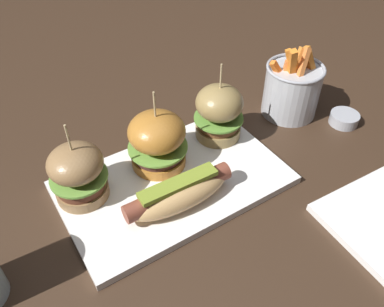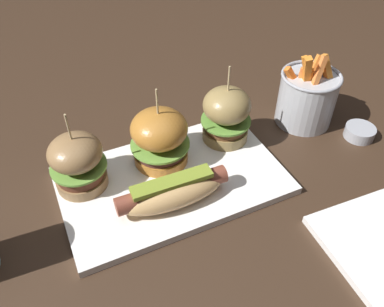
{
  "view_description": "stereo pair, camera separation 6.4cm",
  "coord_description": "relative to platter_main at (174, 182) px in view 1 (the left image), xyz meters",
  "views": [
    {
      "loc": [
        -0.22,
        -0.4,
        0.48
      ],
      "look_at": [
        0.04,
        0.0,
        0.05
      ],
      "focal_mm": 36.9,
      "sensor_mm": 36.0,
      "label": 1
    },
    {
      "loc": [
        -0.16,
        -0.43,
        0.48
      ],
      "look_at": [
        0.04,
        0.0,
        0.05
      ],
      "focal_mm": 36.9,
      "sensor_mm": 36.0,
      "label": 2
    }
  ],
  "objects": [
    {
      "name": "slider_center",
      "position": [
        0.0,
        0.05,
        0.06
      ],
      "size": [
        0.1,
        0.1,
        0.14
      ],
      "color": "#B2722B",
      "rests_on": "platter_main"
    },
    {
      "name": "platter_main",
      "position": [
        0.0,
        0.0,
        0.0
      ],
      "size": [
        0.36,
        0.22,
        0.01
      ],
      "primitive_type": "cube",
      "color": "white",
      "rests_on": "ground"
    },
    {
      "name": "hot_dog",
      "position": [
        -0.02,
        -0.05,
        0.03
      ],
      "size": [
        0.18,
        0.06,
        0.05
      ],
      "color": "tan",
      "rests_on": "platter_main"
    },
    {
      "name": "slider_left",
      "position": [
        -0.14,
        0.05,
        0.06
      ],
      "size": [
        0.09,
        0.09,
        0.14
      ],
      "color": "olive",
      "rests_on": "platter_main"
    },
    {
      "name": "slider_right",
      "position": [
        0.13,
        0.06,
        0.06
      ],
      "size": [
        0.09,
        0.09,
        0.15
      ],
      "color": "olive",
      "rests_on": "platter_main"
    },
    {
      "name": "fries_bucket",
      "position": [
        0.3,
        0.05,
        0.05
      ],
      "size": [
        0.11,
        0.11,
        0.15
      ],
      "color": "#B7BABF",
      "rests_on": "ground"
    },
    {
      "name": "ground_plane",
      "position": [
        0.0,
        0.0,
        -0.01
      ],
      "size": [
        3.0,
        3.0,
        0.0
      ],
      "primitive_type": "plane",
      "color": "#382619"
    },
    {
      "name": "sauce_ramekin",
      "position": [
        0.37,
        -0.04,
        0.0
      ],
      "size": [
        0.06,
        0.06,
        0.02
      ],
      "color": "#A8AAB2",
      "rests_on": "ground"
    }
  ]
}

